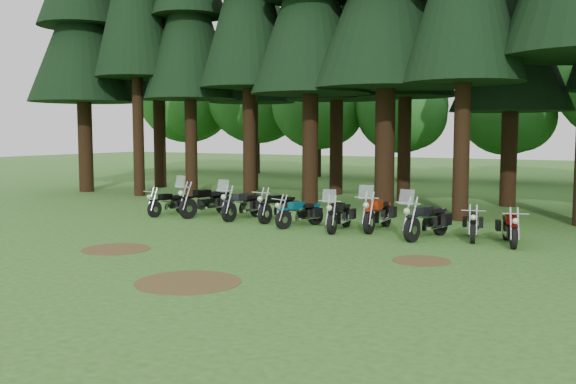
# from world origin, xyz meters

# --- Properties ---
(ground) EXTENTS (120.00, 120.00, 0.00)m
(ground) POSITION_xyz_m (0.00, 0.00, 0.00)
(ground) COLOR #2C651D
(ground) RESTS_ON ground
(pine_front_0) EXTENTS (5.49, 5.49, 16.17)m
(pine_front_0) POSITION_xyz_m (-16.20, 9.28, 9.68)
(pine_front_0) COLOR black
(pine_front_0) RESTS_ON ground
(pine_back_1) EXTENTS (4.52, 4.52, 16.22)m
(pine_back_1) POSITION_xyz_m (-9.26, 14.35, 9.71)
(pine_back_1) COLOR black
(pine_back_1) RESTS_ON ground
(pine_back_4) EXTENTS (4.94, 4.94, 13.78)m
(pine_back_4) POSITION_xyz_m (4.04, 13.25, 8.25)
(pine_back_4) COLOR black
(pine_back_4) RESTS_ON ground
(decid_0) EXTENTS (8.00, 7.78, 10.00)m
(decid_0) POSITION_xyz_m (-22.10, 25.26, 5.90)
(decid_0) COLOR black
(decid_0) RESTS_ON ground
(decid_1) EXTENTS (7.91, 7.69, 9.88)m
(decid_1) POSITION_xyz_m (-15.99, 25.76, 5.83)
(decid_1) COLOR black
(decid_1) RESTS_ON ground
(decid_2) EXTENTS (6.72, 6.53, 8.40)m
(decid_2) POSITION_xyz_m (-10.43, 24.78, 4.95)
(decid_2) COLOR black
(decid_2) RESTS_ON ground
(decid_3) EXTENTS (6.12, 5.95, 7.65)m
(decid_3) POSITION_xyz_m (-4.71, 25.13, 4.51)
(decid_3) COLOR black
(decid_3) RESTS_ON ground
(decid_4) EXTENTS (5.93, 5.76, 7.41)m
(decid_4) POSITION_xyz_m (1.58, 26.32, 4.37)
(decid_4) COLOR black
(decid_4) RESTS_ON ground
(dirt_patch_0) EXTENTS (1.80, 1.80, 0.01)m
(dirt_patch_0) POSITION_xyz_m (-3.00, -2.00, 0.01)
(dirt_patch_0) COLOR #4C3D1E
(dirt_patch_0) RESTS_ON ground
(dirt_patch_1) EXTENTS (1.40, 1.40, 0.01)m
(dirt_patch_1) POSITION_xyz_m (4.50, 0.50, 0.01)
(dirt_patch_1) COLOR #4C3D1E
(dirt_patch_1) RESTS_ON ground
(dirt_patch_2) EXTENTS (2.20, 2.20, 0.01)m
(dirt_patch_2) POSITION_xyz_m (1.00, -4.00, 0.01)
(dirt_patch_2) COLOR #4C3D1E
(dirt_patch_2) RESTS_ON ground
(motorcycle_0) EXTENTS (0.36, 1.99, 0.81)m
(motorcycle_0) POSITION_xyz_m (-6.29, 4.02, 0.41)
(motorcycle_0) COLOR black
(motorcycle_0) RESTS_ON ground
(motorcycle_1) EXTENTS (0.85, 2.47, 1.56)m
(motorcycle_1) POSITION_xyz_m (-4.91, 4.47, 0.52)
(motorcycle_1) COLOR black
(motorcycle_1) RESTS_ON ground
(motorcycle_2) EXTENTS (0.48, 2.35, 1.48)m
(motorcycle_2) POSITION_xyz_m (-3.29, 4.48, 0.49)
(motorcycle_2) COLOR black
(motorcycle_2) RESTS_ON ground
(motorcycle_3) EXTENTS (0.36, 2.26, 0.92)m
(motorcycle_3) POSITION_xyz_m (-1.98, 4.69, 0.47)
(motorcycle_3) COLOR black
(motorcycle_3) RESTS_ON ground
(motorcycle_4) EXTENTS (0.76, 1.97, 0.83)m
(motorcycle_4) POSITION_xyz_m (-0.68, 3.89, 0.42)
(motorcycle_4) COLOR black
(motorcycle_4) RESTS_ON ground
(motorcycle_5) EXTENTS (0.58, 2.22, 1.39)m
(motorcycle_5) POSITION_xyz_m (0.78, 3.79, 0.46)
(motorcycle_5) COLOR black
(motorcycle_5) RESTS_ON ground
(motorcycle_6) EXTENTS (0.49, 2.41, 1.51)m
(motorcycle_6) POSITION_xyz_m (1.78, 4.48, 0.51)
(motorcycle_6) COLOR black
(motorcycle_6) RESTS_ON ground
(motorcycle_7) EXTENTS (0.78, 2.40, 1.51)m
(motorcycle_7) POSITION_xyz_m (3.60, 3.70, 0.50)
(motorcycle_7) COLOR black
(motorcycle_7) RESTS_ON ground
(motorcycle_8) EXTENTS (0.59, 1.95, 0.81)m
(motorcycle_8) POSITION_xyz_m (4.80, 4.22, 0.41)
(motorcycle_8) COLOR black
(motorcycle_8) RESTS_ON ground
(motorcycle_9) EXTENTS (0.76, 1.97, 0.83)m
(motorcycle_9) POSITION_xyz_m (5.89, 3.90, 0.42)
(motorcycle_9) COLOR black
(motorcycle_9) RESTS_ON ground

